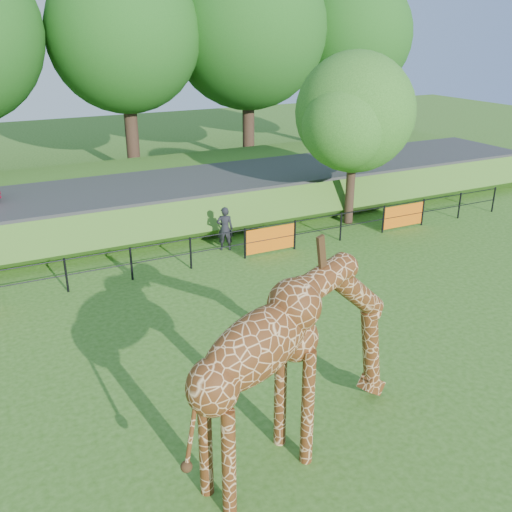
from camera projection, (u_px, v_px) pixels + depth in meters
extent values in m
plane|color=#315C17|center=(322.00, 397.00, 12.45)|extent=(90.00, 90.00, 0.00)
cube|color=#315C17|center=(130.00, 195.00, 25.04)|extent=(40.00, 9.00, 1.30)
cube|color=#2D2D2F|center=(138.00, 187.00, 23.54)|extent=(40.00, 5.00, 0.12)
imported|color=black|center=(225.00, 229.00, 20.38)|extent=(0.70, 0.59, 1.62)
cylinder|color=#301F15|center=(350.00, 185.00, 22.94)|extent=(0.36, 0.36, 3.20)
sphere|color=#245718|center=(355.00, 112.00, 21.87)|extent=(4.60, 4.60, 4.60)
sphere|color=#245718|center=(367.00, 120.00, 23.10)|extent=(3.45, 3.45, 3.45)
sphere|color=#245718|center=(345.00, 126.00, 21.05)|extent=(3.22, 3.22, 3.22)
cylinder|color=#301F15|center=(131.00, 128.00, 30.57)|extent=(0.70, 0.70, 5.00)
sphere|color=#1A5216|center=(124.00, 35.00, 28.84)|extent=(7.80, 7.80, 7.80)
cylinder|color=#301F15|center=(248.00, 119.00, 33.50)|extent=(0.70, 0.70, 5.00)
sphere|color=#1A5216|center=(248.00, 29.00, 31.67)|extent=(8.80, 8.80, 8.80)
cylinder|color=#301F15|center=(347.00, 111.00, 36.43)|extent=(0.70, 0.70, 5.00)
sphere|color=#1A5216|center=(351.00, 35.00, 34.74)|extent=(7.40, 7.40, 7.40)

